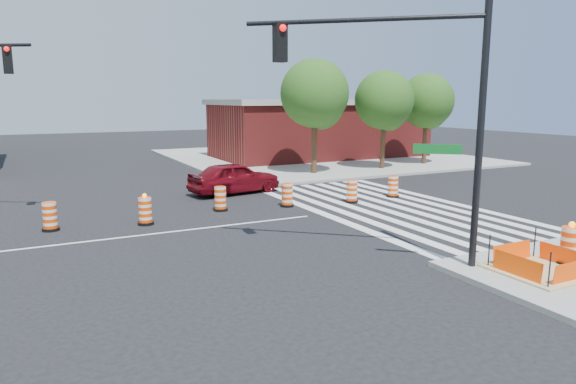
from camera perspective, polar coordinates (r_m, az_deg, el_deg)
name	(u,v)px	position (r m, az deg, el deg)	size (l,w,h in m)	color
ground	(126,237)	(18.28, -17.53, -4.80)	(120.00, 120.00, 0.00)	black
sidewalk_ne	(319,157)	(41.32, 3.44, 3.94)	(22.00, 22.00, 0.15)	gray
crosswalk_east	(387,207)	(22.64, 10.93, -1.64)	(6.75, 13.50, 0.01)	silver
lane_centerline	(126,237)	(18.27, -17.53, -4.79)	(14.00, 0.12, 0.01)	silver
excavation_pit	(540,269)	(15.08, 26.22, -7.69)	(2.20, 2.20, 0.90)	tan
brick_storefront	(319,129)	(41.13, 3.47, 7.05)	(16.50, 8.50, 4.60)	maroon
red_coupe	(234,178)	(25.50, -5.97, 1.60)	(1.86, 4.62, 1.57)	#630810
signal_pole_se	(413,78)	(14.14, 13.73, 12.17)	(4.95, 4.20, 8.39)	black
pit_drum	(570,247)	(15.89, 28.83, -5.40)	(0.62, 0.62, 1.22)	black
tree_north_c	(315,98)	(31.37, 3.01, 10.44)	(4.13, 4.13, 7.02)	#382314
tree_north_d	(384,104)	(34.11, 10.65, 9.63)	(3.80, 3.80, 6.45)	#382314
tree_north_e	(427,104)	(37.31, 15.14, 9.41)	(3.75, 3.75, 6.38)	#382314
median_drum_3	(50,217)	(20.04, -24.93, -2.58)	(0.60, 0.60, 1.02)	black
median_drum_4	(145,212)	(19.77, -15.58, -2.12)	(0.60, 0.60, 1.18)	black
median_drum_5	(220,199)	(21.60, -7.53, -0.83)	(0.60, 0.60, 1.02)	black
median_drum_6	(287,196)	(22.27, -0.10, -0.41)	(0.60, 0.60, 1.02)	black
median_drum_7	(352,192)	(23.32, 7.11, 0.00)	(0.60, 0.60, 1.02)	black
median_drum_8	(393,187)	(24.90, 11.58, 0.52)	(0.60, 0.60, 1.02)	black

